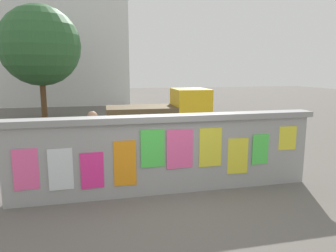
% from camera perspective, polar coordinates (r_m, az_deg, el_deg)
% --- Properties ---
extents(ground, '(60.00, 60.00, 0.00)m').
position_cam_1_polar(ground, '(14.40, -7.40, -0.03)').
color(ground, '#605B56').
extents(poster_wall, '(6.45, 0.42, 1.62)m').
position_cam_1_polar(poster_wall, '(6.49, -0.17, -4.92)').
color(poster_wall, '#9A9A9A').
rests_on(poster_wall, ground).
extents(auto_rickshaw_truck, '(3.64, 1.60, 1.85)m').
position_cam_1_polar(auto_rickshaw_truck, '(11.27, -0.82, 1.86)').
color(auto_rickshaw_truck, black).
rests_on(auto_rickshaw_truck, ground).
extents(motorcycle, '(1.90, 0.56, 0.87)m').
position_cam_1_polar(motorcycle, '(8.86, -13.61, -3.59)').
color(motorcycle, black).
rests_on(motorcycle, ground).
extents(bicycle_near, '(1.71, 0.44, 0.95)m').
position_cam_1_polar(bicycle_near, '(8.16, 5.24, -5.23)').
color(bicycle_near, black).
rests_on(bicycle_near, ground).
extents(bicycle_far, '(1.70, 0.44, 0.95)m').
position_cam_1_polar(bicycle_far, '(10.63, -17.72, -2.06)').
color(bicycle_far, black).
rests_on(bicycle_far, ground).
extents(person_walking, '(0.34, 0.34, 1.62)m').
position_cam_1_polar(person_walking, '(7.27, -13.33, -2.33)').
color(person_walking, '#338CBF').
rests_on(person_walking, ground).
extents(tree_roadside, '(4.17, 4.17, 5.84)m').
position_cam_1_polar(tree_roadside, '(18.21, -22.15, 13.28)').
color(tree_roadside, brown).
rests_on(tree_roadside, ground).
extents(building_background, '(9.74, 4.40, 8.01)m').
position_cam_1_polar(building_background, '(24.89, -18.77, 13.08)').
color(building_background, silver).
rests_on(building_background, ground).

